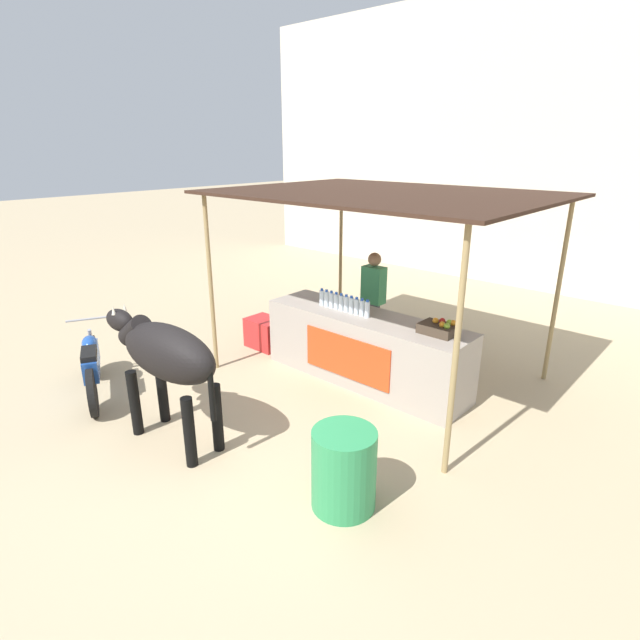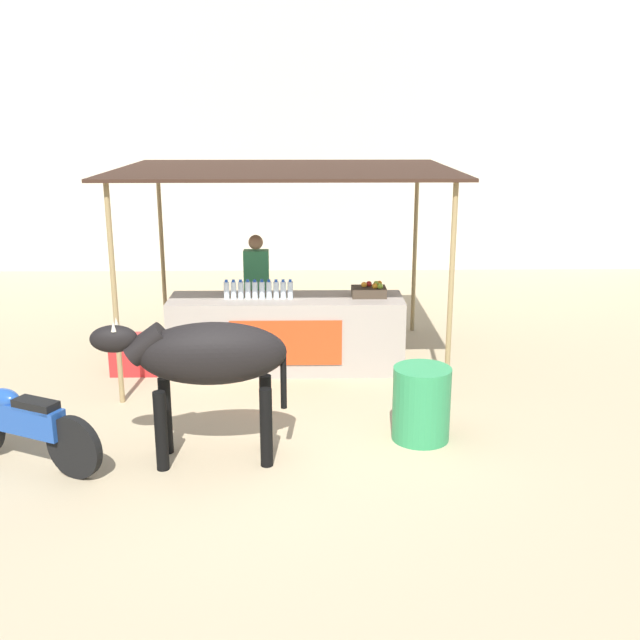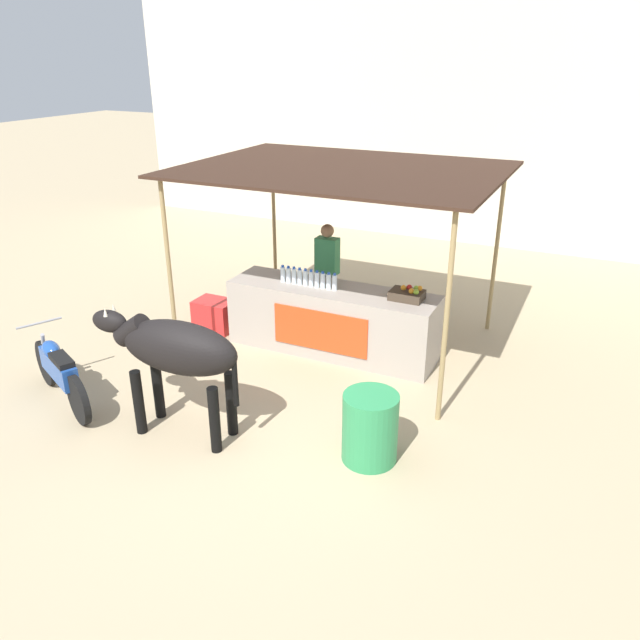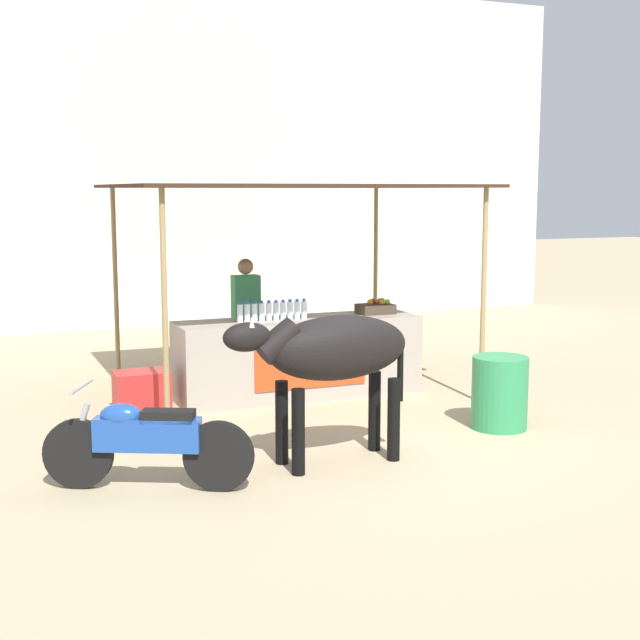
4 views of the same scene
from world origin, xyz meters
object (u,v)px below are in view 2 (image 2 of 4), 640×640
at_px(vendor_behind_counter, 257,292).
at_px(water_barrel, 421,404).
at_px(fruit_crate, 369,291).
at_px(cow, 205,358).
at_px(motorcycle_parked, 22,423).
at_px(cooler_box, 136,354).
at_px(stall_counter, 287,333).

xyz_separation_m(vendor_behind_counter, water_barrel, (1.86, -2.96, -0.46)).
height_order(fruit_crate, cow, cow).
height_order(fruit_crate, motorcycle_parked, fruit_crate).
relative_size(fruit_crate, vendor_behind_counter, 0.27).
bearing_deg(cooler_box, cow, -63.69).
bearing_deg(vendor_behind_counter, fruit_crate, -24.91).
relative_size(stall_counter, fruit_crate, 6.82).
relative_size(fruit_crate, motorcycle_parked, 0.27).
bearing_deg(motorcycle_parked, stall_counter, 48.13).
relative_size(vendor_behind_counter, water_barrel, 2.14).
relative_size(cooler_box, motorcycle_parked, 0.36).
height_order(vendor_behind_counter, cow, vendor_behind_counter).
distance_m(cooler_box, cow, 2.94).
distance_m(fruit_crate, water_barrel, 2.38).
bearing_deg(cow, water_barrel, 11.53).
bearing_deg(cooler_box, fruit_crate, 2.92).
height_order(stall_counter, cow, cow).
bearing_deg(fruit_crate, water_barrel, -81.02).
distance_m(stall_counter, vendor_behind_counter, 0.94).
bearing_deg(fruit_crate, stall_counter, -176.96).
distance_m(vendor_behind_counter, water_barrel, 3.52).
distance_m(fruit_crate, cow, 3.22).
distance_m(stall_counter, water_barrel, 2.63).
bearing_deg(fruit_crate, vendor_behind_counter, 155.09).
distance_m(water_barrel, motorcycle_parked, 3.90).
bearing_deg(fruit_crate, cooler_box, -177.08).
height_order(vendor_behind_counter, motorcycle_parked, vendor_behind_counter).
bearing_deg(vendor_behind_counter, stall_counter, -60.55).
bearing_deg(motorcycle_parked, vendor_behind_counter, 59.92).
height_order(fruit_crate, cooler_box, fruit_crate).
bearing_deg(stall_counter, water_barrel, -57.01).
distance_m(water_barrel, cow, 2.26).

